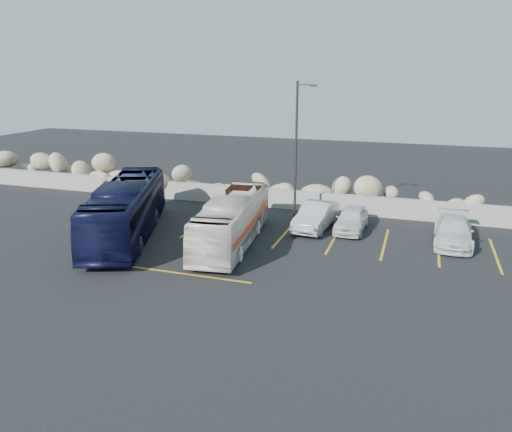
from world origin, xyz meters
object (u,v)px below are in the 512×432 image
(lamppost, at_px, (297,148))
(car_b, at_px, (316,216))
(vintage_bus, at_px, (232,220))
(tour_coach, at_px, (126,209))
(car_a, at_px, (351,219))
(car_c, at_px, (453,231))

(lamppost, xyz_separation_m, car_b, (1.43, -1.06, -3.57))
(vintage_bus, relative_size, tour_coach, 0.84)
(vintage_bus, bearing_deg, car_b, 41.03)
(car_b, bearing_deg, car_a, 13.07)
(tour_coach, height_order, car_b, tour_coach)
(car_b, bearing_deg, vintage_bus, -126.68)
(lamppost, bearing_deg, car_c, -9.00)
(vintage_bus, relative_size, car_c, 1.98)
(lamppost, relative_size, car_c, 1.77)
(car_a, bearing_deg, car_b, -171.34)
(car_a, relative_size, car_b, 0.88)
(lamppost, height_order, vintage_bus, lamppost)
(lamppost, height_order, car_a, lamppost)
(vintage_bus, bearing_deg, car_c, 11.74)
(car_a, distance_m, car_c, 5.28)
(tour_coach, relative_size, car_a, 2.76)
(vintage_bus, distance_m, car_a, 6.86)
(car_a, height_order, car_c, car_a)
(vintage_bus, height_order, car_a, vintage_bus)
(car_c, bearing_deg, car_a, 175.37)
(vintage_bus, height_order, tour_coach, tour_coach)
(car_b, height_order, car_c, car_b)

